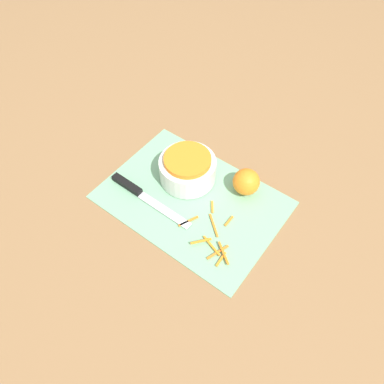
# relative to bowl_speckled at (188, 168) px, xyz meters

# --- Properties ---
(ground_plane) EXTENTS (4.00, 4.00, 0.00)m
(ground_plane) POSITION_rel_bowl_speckled_xyz_m (0.05, -0.05, -0.05)
(ground_plane) COLOR olive
(cutting_board) EXTENTS (0.47, 0.33, 0.01)m
(cutting_board) POSITION_rel_bowl_speckled_xyz_m (0.05, -0.05, -0.04)
(cutting_board) COLOR #75AD84
(cutting_board) RESTS_ON ground_plane
(bowl_speckled) EXTENTS (0.16, 0.16, 0.08)m
(bowl_speckled) POSITION_rel_bowl_speckled_xyz_m (0.00, 0.00, 0.00)
(bowl_speckled) COLOR silver
(bowl_speckled) RESTS_ON cutting_board
(knife) EXTENTS (0.26, 0.02, 0.02)m
(knife) POSITION_rel_bowl_speckled_xyz_m (-0.08, -0.13, -0.03)
(knife) COLOR black
(knife) RESTS_ON cutting_board
(orange_left) EXTENTS (0.07, 0.07, 0.07)m
(orange_left) POSITION_rel_bowl_speckled_xyz_m (0.15, 0.06, -0.00)
(orange_left) COLOR orange
(orange_left) RESTS_ON cutting_board
(peel_pile) EXTENTS (0.17, 0.15, 0.01)m
(peel_pile) POSITION_rel_bowl_speckled_xyz_m (0.17, -0.12, -0.04)
(peel_pile) COLOR orange
(peel_pile) RESTS_ON cutting_board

